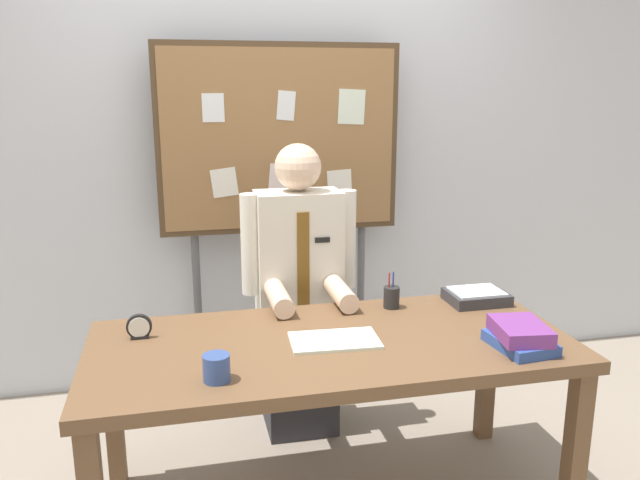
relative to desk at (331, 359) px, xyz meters
name	(u,v)px	position (x,y,z in m)	size (l,w,h in m)	color
back_wall	(274,146)	(0.00, 1.35, 0.70)	(6.40, 0.08, 2.70)	silver
desk	(331,359)	(0.00, 0.00, 0.00)	(1.84, 0.83, 0.73)	brown
person	(299,302)	(0.00, 0.64, 0.01)	(0.55, 0.56, 1.43)	#2D2D33
bulletin_board	(280,145)	(0.00, 1.14, 0.72)	(1.29, 0.09, 1.90)	#4C3823
book_stack	(520,336)	(0.66, -0.23, 0.13)	(0.21, 0.26, 0.10)	#2D4C99
open_notebook	(334,340)	(0.01, -0.02, 0.09)	(0.34, 0.20, 0.01)	silver
desk_clock	(139,328)	(-0.72, 0.18, 0.12)	(0.10, 0.04, 0.10)	black
coffee_mug	(217,368)	(-0.45, -0.25, 0.13)	(0.09, 0.09, 0.09)	#334C8C
pen_holder	(391,297)	(0.35, 0.29, 0.13)	(0.07, 0.07, 0.16)	#262626
paper_tray	(476,296)	(0.74, 0.27, 0.11)	(0.26, 0.20, 0.06)	#333338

